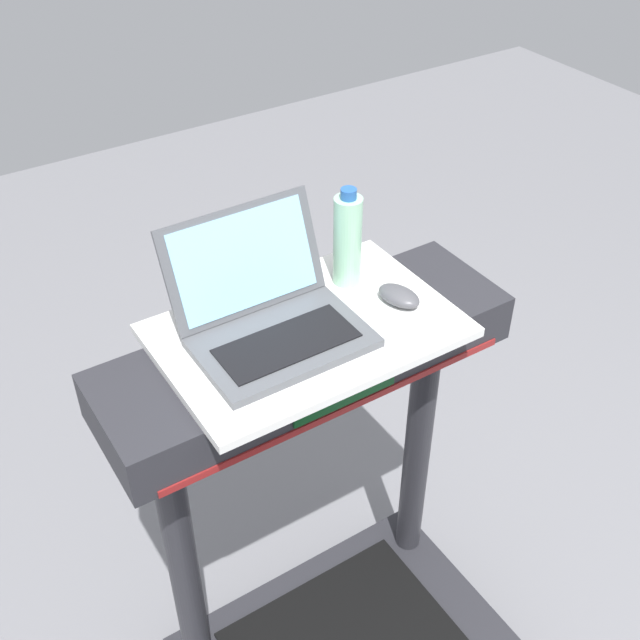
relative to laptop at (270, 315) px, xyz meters
The scene contains 4 objects.
desk_board 0.09m from the laptop, 16.31° to the right, with size 0.60×0.40×0.02m, color white.
laptop is the anchor object (origin of this frame).
computer_mouse 0.29m from the laptop, 11.20° to the right, with size 0.06×0.10×0.03m, color #4C4C51.
water_bottle 0.25m from the laptop, 16.88° to the left, with size 0.06×0.06×0.23m.
Camera 1 is at (-0.66, -0.38, 2.11)m, focal length 44.42 mm.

